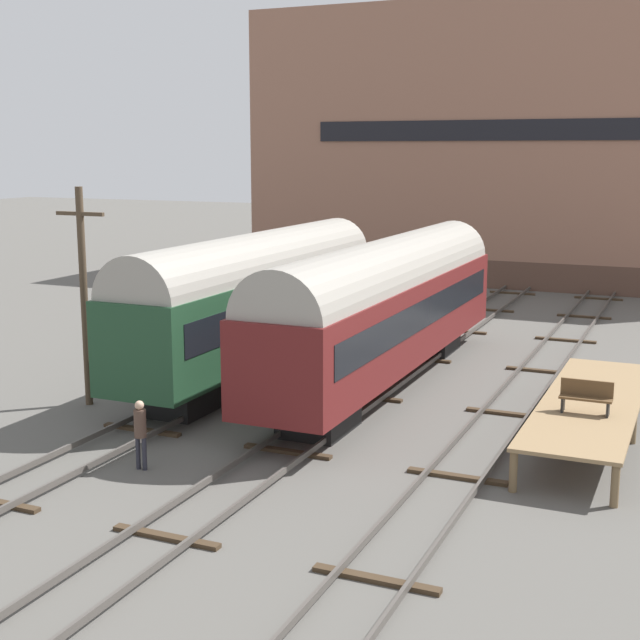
% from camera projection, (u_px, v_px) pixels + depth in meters
% --- Properties ---
extents(ground_plane, '(200.00, 200.00, 0.00)m').
position_uv_depth(ground_plane, '(330.00, 423.00, 27.19)').
color(ground_plane, '#56544F').
extents(track_left, '(2.60, 60.00, 0.26)m').
position_uv_depth(track_left, '(195.00, 401.00, 29.05)').
color(track_left, '#4C4742').
rests_on(track_left, ground).
extents(track_middle, '(2.60, 60.00, 0.26)m').
position_uv_depth(track_middle, '(330.00, 419.00, 27.17)').
color(track_middle, '#4C4742').
rests_on(track_middle, ground).
extents(track_right, '(2.60, 60.00, 0.26)m').
position_uv_depth(track_right, '(485.00, 439.00, 25.28)').
color(track_right, '#4C4742').
rests_on(track_right, ground).
extents(train_car_green, '(2.94, 15.79, 5.27)m').
position_uv_depth(train_car_green, '(257.00, 295.00, 32.49)').
color(train_car_green, black).
rests_on(train_car_green, ground).
extents(train_car_maroon, '(3.02, 17.88, 5.19)m').
position_uv_depth(train_car_maroon, '(386.00, 303.00, 31.10)').
color(train_car_maroon, black).
rests_on(train_car_maroon, ground).
extents(station_platform, '(2.67, 10.32, 1.13)m').
position_uv_depth(station_platform, '(591.00, 403.00, 25.59)').
color(station_platform, '#8C704C').
rests_on(station_platform, ground).
extents(bench, '(1.40, 0.40, 0.91)m').
position_uv_depth(bench, '(586.00, 396.00, 24.23)').
color(bench, brown).
rests_on(bench, station_platform).
extents(person_worker, '(0.32, 0.32, 1.86)m').
position_uv_depth(person_worker, '(140.00, 428.00, 23.04)').
color(person_worker, '#282833').
rests_on(person_worker, ground).
extents(utility_pole, '(1.80, 0.24, 7.08)m').
position_uv_depth(utility_pole, '(84.00, 293.00, 28.52)').
color(utility_pole, '#473828').
rests_on(utility_pole, ground).
extents(warehouse_building, '(33.62, 13.01, 16.95)m').
position_uv_depth(warehouse_building, '(528.00, 145.00, 57.44)').
color(warehouse_building, brown).
rests_on(warehouse_building, ground).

